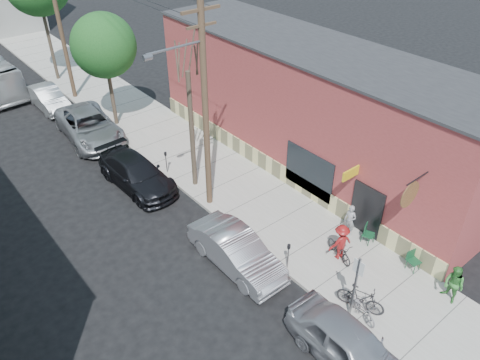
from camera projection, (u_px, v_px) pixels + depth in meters
ground at (239, 290)px, 18.55m from camera, size 120.00×120.00×0.00m
sidewalk at (176, 145)px, 27.72m from camera, size 4.50×58.00×0.15m
cafe_building at (310, 108)px, 24.56m from camera, size 6.60×20.20×6.61m
sign_post at (356, 282)px, 16.43m from camera, size 0.07×0.45×2.80m
parking_meter_near at (288, 252)px, 18.89m from camera, size 0.14×0.14×1.24m
parking_meter_far at (166, 159)px, 24.76m from camera, size 0.14×0.14×1.24m
utility_pole_near at (204, 104)px, 20.06m from camera, size 3.57×0.28×10.00m
utility_pole_far at (59, 22)px, 30.35m from camera, size 1.80×0.28×10.00m
tree_bare at (192, 132)px, 22.62m from camera, size 0.24×0.24×6.12m
tree_leafy_mid at (104, 46)px, 27.05m from camera, size 3.78×3.78×6.92m
patio_chair_a at (368, 234)px, 20.39m from camera, size 0.66×0.66×0.88m
patio_chair_b at (414, 261)px, 19.04m from camera, size 0.59×0.59×0.88m
patron_grey at (350, 220)px, 20.69m from camera, size 0.44×0.60×1.51m
patron_green at (454, 285)px, 17.47m from camera, size 0.82×0.94×1.65m
cyclist at (341, 242)px, 19.39m from camera, size 1.20×0.86×1.68m
cyclist_bike at (340, 249)px, 19.63m from camera, size 0.98×1.71×0.85m
parked_bike_a at (361, 298)px, 17.28m from camera, size 1.12×1.91×1.11m
parked_bike_b at (361, 308)px, 17.08m from camera, size 0.87×1.64×0.82m
car_0 at (350, 347)px, 15.45m from camera, size 2.00×4.79×1.62m
car_1 at (236, 251)px, 19.23m from camera, size 1.69×4.79×1.58m
car_2 at (137, 173)px, 24.03m from camera, size 2.38×5.38×1.53m
car_3 at (90, 126)px, 28.07m from camera, size 3.40×6.36×1.70m
car_4 at (48, 98)px, 31.62m from camera, size 1.62×4.49×1.47m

